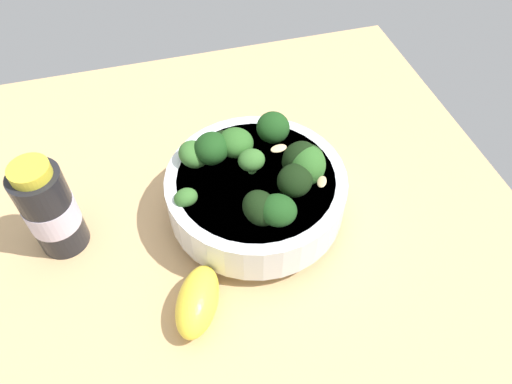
% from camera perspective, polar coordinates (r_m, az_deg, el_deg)
% --- Properties ---
extents(ground_plane, '(0.68, 0.68, 0.04)m').
position_cam_1_polar(ground_plane, '(0.58, -2.37, -4.38)').
color(ground_plane, tan).
extents(bowl_of_broccoli, '(0.20, 0.20, 0.11)m').
position_cam_1_polar(bowl_of_broccoli, '(0.53, 0.17, 0.64)').
color(bowl_of_broccoli, white).
rests_on(bowl_of_broccoli, ground_plane).
extents(lemon_wedge, '(0.09, 0.07, 0.04)m').
position_cam_1_polar(lemon_wedge, '(0.49, -7.00, -12.85)').
color(lemon_wedge, yellow).
rests_on(lemon_wedge, ground_plane).
extents(bottle_tall, '(0.05, 0.05, 0.12)m').
position_cam_1_polar(bottle_tall, '(0.54, -23.42, -1.92)').
color(bottle_tall, black).
rests_on(bottle_tall, ground_plane).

